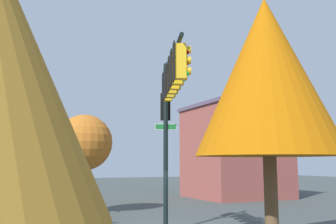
% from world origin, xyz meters
% --- Properties ---
extents(signal_pole_assembly, '(5.85, 2.33, 7.24)m').
position_xyz_m(signal_pole_assembly, '(1.93, -0.63, 5.51)').
color(signal_pole_assembly, black).
rests_on(signal_pole_assembly, ground_plane).
extents(utility_pole, '(1.77, 0.57, 7.16)m').
position_xyz_m(utility_pole, '(-3.99, -6.27, 3.74)').
color(utility_pole, brown).
rests_on(utility_pole, ground_plane).
extents(fire_hydrant, '(0.33, 0.24, 0.83)m').
position_xyz_m(fire_hydrant, '(-2.88, -1.90, 0.41)').
color(fire_hydrant, '#EFBE05').
rests_on(fire_hydrant, ground_plane).
extents(tree_near, '(4.65, 4.65, 8.25)m').
position_xyz_m(tree_near, '(5.51, 1.11, 5.64)').
color(tree_near, brown).
rests_on(tree_near, ground_plane).
extents(tree_mid, '(3.23, 3.23, 5.66)m').
position_xyz_m(tree_mid, '(-6.92, -2.08, 4.03)').
color(tree_mid, '#513827').
rests_on(tree_mid, ground_plane).
extents(brick_building, '(7.18, 7.49, 7.75)m').
position_xyz_m(brick_building, '(-12.24, 11.86, 3.89)').
color(brick_building, brown).
rests_on(brick_building, ground_plane).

